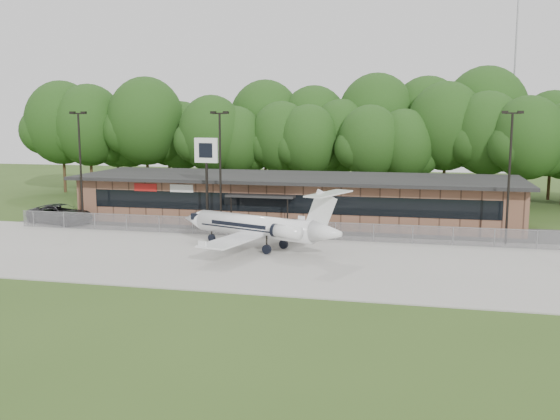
% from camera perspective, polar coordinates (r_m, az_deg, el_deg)
% --- Properties ---
extents(ground, '(160.00, 160.00, 0.00)m').
position_cam_1_polar(ground, '(36.60, -6.06, -7.06)').
color(ground, '#324D1B').
rests_on(ground, ground).
extents(apron, '(64.00, 18.00, 0.08)m').
position_cam_1_polar(apron, '(43.99, -2.67, -4.29)').
color(apron, '#9E9B93').
rests_on(apron, ground).
extents(parking_lot, '(50.00, 9.00, 0.06)m').
position_cam_1_polar(parking_lot, '(54.93, 0.55, -1.69)').
color(parking_lot, '#383835').
rests_on(parking_lot, ground).
extents(terminal, '(41.00, 11.65, 4.30)m').
position_cam_1_polar(terminal, '(58.89, 1.48, 1.12)').
color(terminal, brown).
rests_on(terminal, ground).
extents(fence, '(46.00, 0.04, 1.52)m').
position_cam_1_polar(fence, '(50.48, -0.55, -1.75)').
color(fence, gray).
rests_on(fence, ground).
extents(treeline, '(72.00, 12.00, 15.00)m').
position_cam_1_polar(treeline, '(76.21, 4.22, 6.82)').
color(treeline, '#1E3811').
rests_on(treeline, ground).
extents(radio_mast, '(0.20, 0.20, 25.00)m').
position_cam_1_polar(radio_mast, '(82.00, 20.55, 9.93)').
color(radio_mast, gray).
rests_on(radio_mast, ground).
extents(light_pole_left, '(1.55, 0.30, 10.23)m').
position_cam_1_polar(light_pole_left, '(58.04, -17.80, 4.37)').
color(light_pole_left, black).
rests_on(light_pole_left, ground).
extents(light_pole_mid, '(1.55, 0.30, 10.23)m').
position_cam_1_polar(light_pole_mid, '(52.62, -5.49, 4.35)').
color(light_pole_mid, black).
rests_on(light_pole_mid, ground).
extents(light_pole_right, '(1.55, 0.30, 10.23)m').
position_cam_1_polar(light_pole_right, '(50.35, 20.26, 3.66)').
color(light_pole_right, black).
rests_on(light_pole_right, ground).
extents(business_jet, '(14.04, 12.55, 4.80)m').
position_cam_1_polar(business_jet, '(45.83, -1.76, -1.62)').
color(business_jet, white).
rests_on(business_jet, ground).
extents(suv, '(7.03, 4.58, 1.80)m').
position_cam_1_polar(suv, '(60.77, -19.41, -0.35)').
color(suv, '#2B2B2E').
rests_on(suv, ground).
extents(pole_sign, '(2.11, 0.45, 8.01)m').
position_cam_1_polar(pole_sign, '(53.32, -6.75, 4.54)').
color(pole_sign, black).
rests_on(pole_sign, ground).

